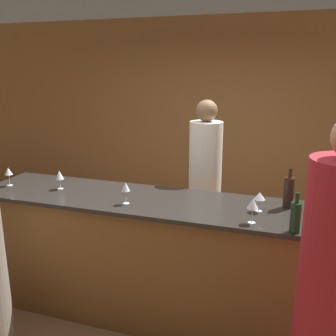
{
  "coord_description": "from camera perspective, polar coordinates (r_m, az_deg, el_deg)",
  "views": [
    {
      "loc": [
        1.04,
        -2.71,
        2.12
      ],
      "look_at": [
        0.12,
        0.1,
        1.33
      ],
      "focal_mm": 40.0,
      "sensor_mm": 36.0,
      "label": 1
    }
  ],
  "objects": [
    {
      "name": "wine_bottle_1",
      "position": [
        3.01,
        17.91,
        -3.52
      ],
      "size": [
        0.08,
        0.08,
        0.31
      ],
      "color": "black",
      "rests_on": "bar_counter"
    },
    {
      "name": "guest_0",
      "position": [
        2.31,
        23.72,
        -18.8
      ],
      "size": [
        0.38,
        0.38,
        1.91
      ],
      "color": "maroon",
      "rests_on": "ground_plane"
    },
    {
      "name": "wine_glass_2",
      "position": [
        3.69,
        -23.15,
        -0.55
      ],
      "size": [
        0.07,
        0.07,
        0.17
      ],
      "color": "silver",
      "rests_on": "bar_counter"
    },
    {
      "name": "back_wall",
      "position": [
        5.3,
        6.76,
        7.04
      ],
      "size": [
        8.0,
        0.06,
        2.8
      ],
      "color": "olive",
      "rests_on": "ground_plane"
    },
    {
      "name": "wine_glass_1",
      "position": [
        2.96,
        -6.46,
        -2.97
      ],
      "size": [
        0.07,
        0.07,
        0.18
      ],
      "color": "silver",
      "rests_on": "bar_counter"
    },
    {
      "name": "wine_glass_0",
      "position": [
        2.64,
        12.8,
        -5.41
      ],
      "size": [
        0.08,
        0.08,
        0.18
      ],
      "color": "silver",
      "rests_on": "bar_counter"
    },
    {
      "name": "ground_plane",
      "position": [
        3.6,
        -2.42,
        -21.21
      ],
      "size": [
        14.0,
        14.0,
        0.0
      ],
      "primitive_type": "plane",
      "color": "brown"
    },
    {
      "name": "wine_glass_4",
      "position": [
        2.86,
        13.77,
        -4.25
      ],
      "size": [
        0.08,
        0.08,
        0.15
      ],
      "color": "silver",
      "rests_on": "bar_counter"
    },
    {
      "name": "bartender",
      "position": [
        3.74,
        5.57,
        -4.77
      ],
      "size": [
        0.32,
        0.32,
        1.84
      ],
      "rotation": [
        0.0,
        0.0,
        3.14
      ],
      "color": "silver",
      "rests_on": "ground_plane"
    },
    {
      "name": "wine_glass_3",
      "position": [
        3.43,
        -16.22,
        -1.09
      ],
      "size": [
        0.08,
        0.08,
        0.17
      ],
      "color": "silver",
      "rests_on": "bar_counter"
    },
    {
      "name": "wine_bottle_0",
      "position": [
        2.58,
        18.85,
        -7.05
      ],
      "size": [
        0.07,
        0.07,
        0.27
      ],
      "color": "black",
      "rests_on": "bar_counter"
    },
    {
      "name": "bar_counter",
      "position": [
        3.31,
        -2.53,
        -13.6
      ],
      "size": [
        3.05,
        0.72,
        1.08
      ],
      "color": "brown",
      "rests_on": "ground_plane"
    }
  ]
}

